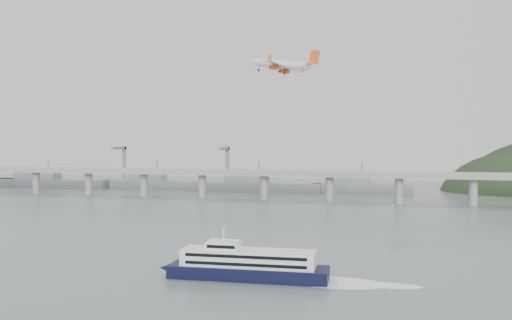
# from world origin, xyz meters

# --- Properties ---
(ground) EXTENTS (900.00, 900.00, 0.00)m
(ground) POSITION_xyz_m (0.00, 0.00, 0.00)
(ground) COLOR slate
(ground) RESTS_ON ground
(bridge) EXTENTS (800.00, 22.00, 23.90)m
(bridge) POSITION_xyz_m (-1.15, 200.00, 17.65)
(bridge) COLOR gray
(bridge) RESTS_ON ground
(distant_fleet) EXTENTS (453.00, 60.90, 40.00)m
(distant_fleet) POSITION_xyz_m (-155.36, 265.08, 6.22)
(distant_fleet) COLOR slate
(distant_fleet) RESTS_ON ground
(ferry) EXTENTS (86.84, 16.87, 16.37)m
(ferry) POSITION_xyz_m (18.81, -30.58, 4.44)
(ferry) COLOR black
(ferry) RESTS_ON ground
(airliner) EXTENTS (41.16, 38.13, 11.48)m
(airliner) POSITION_xyz_m (8.38, 80.62, 85.64)
(airliner) COLOR white
(airliner) RESTS_ON ground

